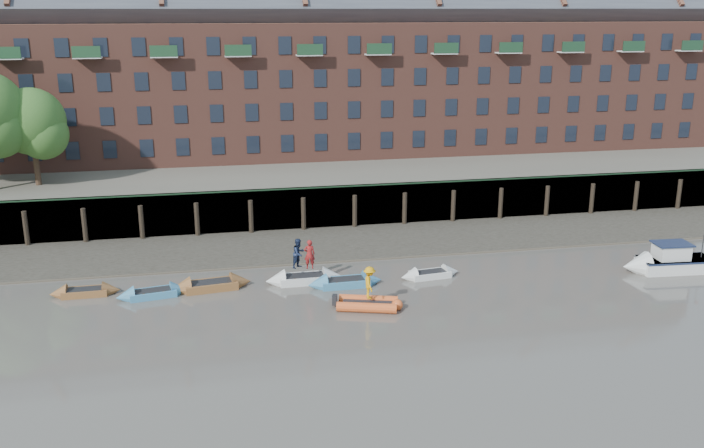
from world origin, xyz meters
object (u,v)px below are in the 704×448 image
object	(u,v)px
rowboat_4	(345,282)
person_rib_crew	(369,283)
rowboat_3	(304,279)
rowboat_5	(430,274)
rowboat_2	(211,285)
motor_launch	(661,262)
rowboat_0	(85,292)
person_rower_b	(299,253)
rowboat_1	(153,293)
rib_tender	(370,304)
person_rower_a	(309,254)

from	to	relation	value
rowboat_4	person_rib_crew	bearing A→B (deg)	-80.74
rowboat_3	rowboat_5	bearing A→B (deg)	-5.02
rowboat_3	rowboat_4	world-z (taller)	rowboat_3
rowboat_2	rowboat_3	world-z (taller)	rowboat_2
rowboat_3	motor_launch	xyz separation A→B (m)	(22.99, -2.52, 0.38)
motor_launch	rowboat_2	bearing A→B (deg)	-0.92
rowboat_0	rowboat_3	distance (m)	13.12
rowboat_3	person_rower_b	distance (m)	1.67
rowboat_1	person_rib_crew	xyz separation A→B (m)	(12.23, -4.19, 1.33)
rib_tender	rowboat_5	bearing A→B (deg)	58.33
rowboat_1	person_rib_crew	distance (m)	13.00
rowboat_5	person_rib_crew	world-z (taller)	person_rib_crew
person_rower_b	person_rib_crew	distance (m)	6.04
person_rower_a	person_rib_crew	world-z (taller)	person_rower_a
rowboat_1	person_rib_crew	size ratio (longest dim) A/B	2.30
motor_launch	person_rower_b	size ratio (longest dim) A/B	3.23
rowboat_3	person_rib_crew	size ratio (longest dim) A/B	2.57
motor_launch	person_rib_crew	bearing A→B (deg)	10.58
rowboat_4	rowboat_5	xyz separation A→B (m)	(5.59, 0.46, -0.03)
rowboat_2	rowboat_3	bearing A→B (deg)	-7.18
rowboat_2	rib_tender	world-z (taller)	rowboat_2
rowboat_4	rowboat_0	bearing A→B (deg)	172.96
person_rower_b	rowboat_3	bearing A→B (deg)	-74.42
rib_tender	person_rower_b	size ratio (longest dim) A/B	2.03
rowboat_0	rowboat_1	xyz separation A→B (m)	(3.97, -1.04, 0.01)
rowboat_4	person_rib_crew	xyz separation A→B (m)	(0.70, -3.72, 1.31)
rowboat_1	rib_tender	xyz separation A→B (m)	(12.27, -4.24, 0.06)
rowboat_0	rowboat_1	world-z (taller)	rowboat_1
rowboat_5	person_rib_crew	bearing A→B (deg)	-146.53
rowboat_0	rowboat_2	bearing A→B (deg)	-4.21
rowboat_1	rowboat_3	size ratio (longest dim) A/B	0.90
rowboat_3	rowboat_5	distance (m)	7.99
rowboat_4	person_rower_b	size ratio (longest dim) A/B	2.48
rowboat_0	rib_tender	size ratio (longest dim) A/B	1.06
rowboat_2	motor_launch	xyz separation A→B (m)	(28.72, -2.48, 0.38)
rowboat_3	motor_launch	bearing A→B (deg)	-6.71
rowboat_1	rowboat_2	bearing A→B (deg)	-0.30
rowboat_1	rowboat_3	distance (m)	9.17
rowboat_1	person_rower_b	xyz separation A→B (m)	(8.85, 0.80, 1.67)
motor_launch	person_rower_b	distance (m)	23.47
rowboat_4	rowboat_5	size ratio (longest dim) A/B	1.15
rib_tender	person_rib_crew	size ratio (longest dim) A/B	2.03
person_rower_a	person_rower_b	size ratio (longest dim) A/B	0.99
rowboat_3	rowboat_4	bearing A→B (deg)	-25.12
rowboat_0	motor_launch	xyz separation A→B (m)	(36.10, -2.94, 0.42)
rib_tender	person_rib_crew	distance (m)	1.27
rowboat_4	person_rower_a	xyz separation A→B (m)	(-2.04, 0.99, 1.63)
rowboat_1	person_rower_b	size ratio (longest dim) A/B	2.31
rowboat_4	person_rib_crew	distance (m)	4.00
person_rower_b	person_rib_crew	world-z (taller)	person_rower_b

